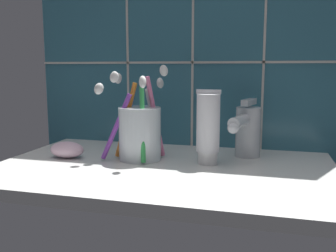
{
  "coord_description": "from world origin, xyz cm",
  "views": [
    {
      "loc": [
        18.12,
        -63.49,
        19.52
      ],
      "look_at": [
        0.57,
        1.41,
        9.08
      ],
      "focal_mm": 40.0,
      "sensor_mm": 36.0,
      "label": 1
    }
  ],
  "objects_px": {
    "toothpaste_tube": "(208,128)",
    "soap_bar": "(67,150)",
    "toothbrush_cup": "(139,130)",
    "sink_faucet": "(247,129)"
  },
  "relations": [
    {
      "from": "sink_faucet",
      "to": "soap_bar",
      "type": "relative_size",
      "value": 1.85
    },
    {
      "from": "toothpaste_tube",
      "to": "sink_faucet",
      "type": "xyz_separation_m",
      "value": [
        0.07,
        0.07,
        -0.01
      ]
    },
    {
      "from": "toothbrush_cup",
      "to": "toothpaste_tube",
      "type": "xyz_separation_m",
      "value": [
        0.13,
        -0.0,
        0.01
      ]
    },
    {
      "from": "toothbrush_cup",
      "to": "soap_bar",
      "type": "bearing_deg",
      "value": -169.21
    },
    {
      "from": "toothbrush_cup",
      "to": "sink_faucet",
      "type": "distance_m",
      "value": 0.21
    },
    {
      "from": "toothpaste_tube",
      "to": "soap_bar",
      "type": "relative_size",
      "value": 1.98
    },
    {
      "from": "toothbrush_cup",
      "to": "toothpaste_tube",
      "type": "height_order",
      "value": "toothbrush_cup"
    },
    {
      "from": "toothbrush_cup",
      "to": "soap_bar",
      "type": "xyz_separation_m",
      "value": [
        -0.14,
        -0.03,
        -0.04
      ]
    },
    {
      "from": "sink_faucet",
      "to": "soap_bar",
      "type": "height_order",
      "value": "sink_faucet"
    },
    {
      "from": "toothpaste_tube",
      "to": "soap_bar",
      "type": "height_order",
      "value": "toothpaste_tube"
    }
  ]
}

